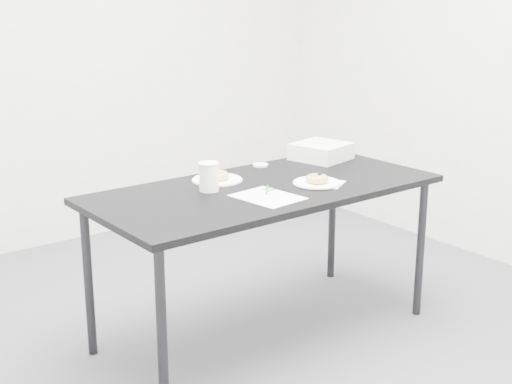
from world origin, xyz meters
TOP-DOWN VIEW (x-y plane):
  - floor at (0.00, 0.00)m, footprint 4.00×4.00m
  - wall_back at (0.00, 2.00)m, footprint 4.00×0.02m
  - wall_right at (2.00, 0.00)m, footprint 0.02×4.00m
  - table at (0.16, 0.04)m, footprint 1.73×0.83m
  - scorecard at (0.05, -0.12)m, footprint 0.27×0.33m
  - logo_patch at (0.13, -0.03)m, footprint 0.05×0.05m
  - pen at (0.11, -0.04)m, footprint 0.10×0.11m
  - napkin at (0.43, -0.11)m, footprint 0.22×0.22m
  - plate_near at (0.39, -0.09)m, footprint 0.24×0.24m
  - donut_near at (0.39, -0.09)m, footprint 0.14×0.14m
  - plate_far at (0.04, 0.26)m, footprint 0.25×0.25m
  - donut_far at (0.04, 0.26)m, footprint 0.15×0.15m
  - coffee_cup at (-0.10, 0.13)m, footprint 0.09×0.09m
  - cup_lid at (0.40, 0.38)m, footprint 0.08×0.08m
  - bakery_box at (0.77, 0.30)m, footprint 0.33×0.33m

SIDE VIEW (x-z plane):
  - floor at x=0.00m, z-range 0.00..0.00m
  - table at x=0.16m, z-range 0.33..1.11m
  - scorecard at x=0.05m, z-range 0.78..0.78m
  - napkin at x=0.43m, z-range 0.78..0.78m
  - plate_far at x=0.04m, z-range 0.78..0.79m
  - logo_patch at x=0.13m, z-range 0.78..0.79m
  - cup_lid at x=0.40m, z-range 0.78..0.79m
  - plate_near at x=0.39m, z-range 0.78..0.79m
  - pen at x=0.11m, z-range 0.78..0.79m
  - donut_far at x=0.04m, z-range 0.79..0.83m
  - donut_near at x=0.39m, z-range 0.79..0.83m
  - bakery_box at x=0.77m, z-range 0.78..0.87m
  - coffee_cup at x=-0.10m, z-range 0.78..0.92m
  - wall_back at x=0.00m, z-range 0.00..2.70m
  - wall_right at x=2.00m, z-range 0.00..2.70m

